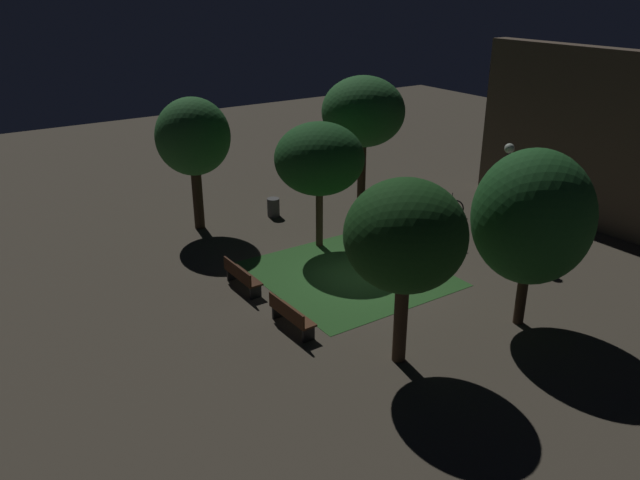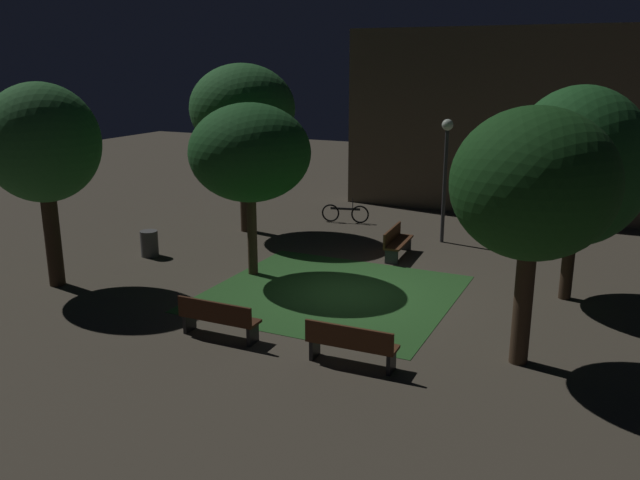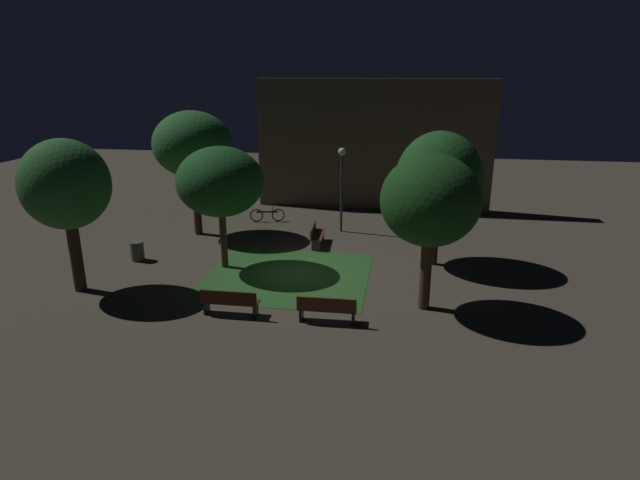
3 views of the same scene
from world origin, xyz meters
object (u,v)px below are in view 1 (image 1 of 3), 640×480
tree_back_right (405,237)px  trash_bin (273,207)px  bicycle (446,204)px  tree_right_canopy (363,112)px  bench_front_right (290,315)px  tree_near_wall (319,159)px  lamp_post_plaza_west (506,177)px  tree_tall_center (193,138)px  bench_lawn_edge (441,241)px  bench_corner (241,276)px  tree_lawn_side (532,217)px

tree_back_right → trash_bin: 12.06m
trash_bin → bicycle: bicycle is taller
tree_right_canopy → bench_front_right: bearing=-47.9°
tree_near_wall → lamp_post_plaza_west: bearing=54.8°
tree_tall_center → tree_right_canopy: 7.21m
tree_tall_center → tree_right_canopy: (1.54, 7.03, 0.46)m
bench_front_right → lamp_post_plaza_west: size_ratio=0.45×
tree_near_wall → bicycle: size_ratio=2.73×
tree_tall_center → tree_back_right: bearing=2.3°
bench_lawn_edge → tree_right_canopy: (-5.74, 0.71, 3.69)m
bench_front_right → tree_tall_center: bearing=172.9°
tree_back_right → tree_near_wall: 8.01m
bench_front_right → lamp_post_plaza_west: (-0.77, 9.62, 2.28)m
bicycle → tree_near_wall: bearing=-89.7°
bench_lawn_edge → tree_back_right: 8.01m
bench_corner → trash_bin: 6.83m
tree_tall_center → trash_bin: 4.61m
bench_corner → tree_right_canopy: size_ratio=0.32×
tree_near_wall → bench_lawn_edge: bearing=47.3°
bicycle → lamp_post_plaza_west: bearing=-15.9°
tree_lawn_side → lamp_post_plaza_west: tree_lawn_side is taller
tree_near_wall → bicycle: tree_near_wall is taller
trash_bin → bicycle: size_ratio=0.46×
tree_tall_center → bicycle: (4.19, 9.63, -3.37)m
bench_corner → bicycle: size_ratio=1.05×
bench_corner → bench_front_right: same height
lamp_post_plaza_west → trash_bin: (-7.62, -5.36, -2.36)m
tree_back_right → bicycle: size_ratio=2.89×
tree_lawn_side → tree_right_canopy: tree_right_canopy is taller
lamp_post_plaza_west → trash_bin: size_ratio=5.07×
lamp_post_plaza_west → trash_bin: 9.61m
bench_corner → tree_tall_center: 6.76m
tree_right_canopy → tree_tall_center: bearing=-102.4°
bench_corner → trash_bin: bench_corner is taller
bench_front_right → tree_lawn_side: tree_lawn_side is taller
bench_corner → bench_lawn_edge: size_ratio=0.99×
tree_near_wall → tree_back_right: bearing=-18.6°
bench_front_right → trash_bin: bench_front_right is taller
tree_tall_center → trash_bin: tree_tall_center is taller
tree_right_canopy → lamp_post_plaza_west: tree_right_canopy is taller
bench_front_right → lamp_post_plaza_west: bearing=94.6°
tree_back_right → lamp_post_plaza_west: tree_back_right is taller
trash_bin → bicycle: (3.70, 6.47, -0.05)m
tree_right_canopy → bicycle: (2.65, 2.61, -3.83)m
bench_front_right → trash_bin: (-8.39, 4.26, -0.09)m
bench_corner → trash_bin: size_ratio=2.29×
bench_lawn_edge → tree_tall_center: (-7.28, -6.32, 3.24)m
bench_lawn_edge → bench_front_right: bearing=-77.8°
bench_corner → bench_front_right: bearing=0.0°
bench_front_right → tree_lawn_side: 7.26m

